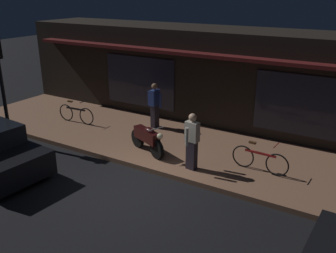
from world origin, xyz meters
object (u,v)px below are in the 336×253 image
bicycle_extra (76,114)px  motorcycle (147,138)px  person_bystander (192,140)px  person_photographer (155,104)px  traffic_light_pole (0,72)px  bicycle_parked (260,160)px

bicycle_extra → motorcycle: bearing=-13.1°
bicycle_extra → person_bystander: (5.61, -1.18, 0.52)m
motorcycle → person_photographer: person_photographer is taller
motorcycle → traffic_light_pole: bearing=-162.7°
motorcycle → person_bystander: size_ratio=0.97×
bicycle_extra → person_photographer: size_ratio=0.99×
motorcycle → person_photographer: 2.34m
person_photographer → motorcycle: bearing=-62.8°
bicycle_parked → person_bystander: 1.98m
bicycle_extra → person_photographer: (2.86, 1.15, 0.52)m
bicycle_parked → traffic_light_pole: size_ratio=0.46×
motorcycle → traffic_light_pole: size_ratio=0.45×
motorcycle → bicycle_extra: 4.02m
bicycle_extra → person_bystander: 5.76m
motorcycle → bicycle_parked: size_ratio=0.97×
bicycle_parked → bicycle_extra: 7.33m
motorcycle → bicycle_parked: 3.46m
bicycle_extra → bicycle_parked: bearing=-2.6°
traffic_light_pole → person_bystander: bearing=10.6°
motorcycle → person_bystander: bearing=-9.1°
bicycle_parked → person_bystander: (-1.71, -0.85, 0.52)m
bicycle_extra → person_photographer: bearing=21.8°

